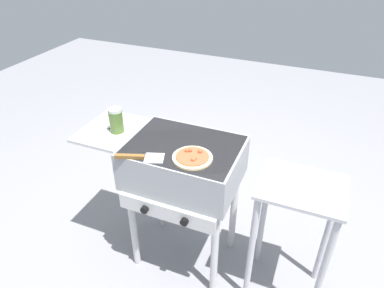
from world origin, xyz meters
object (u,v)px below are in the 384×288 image
sauce_jar (116,120)px  prep_table (295,220)px  pizza_pepperoni (192,157)px  spatula (140,157)px  grill (182,166)px

sauce_jar → prep_table: (1.08, 0.01, -0.40)m
pizza_pepperoni → prep_table: 0.66m
pizza_pepperoni → prep_table: pizza_pepperoni is taller
spatula → prep_table: bearing=14.0°
grill → spatula: bearing=-126.3°
spatula → prep_table: size_ratio=0.32×
grill → pizza_pepperoni: (0.11, -0.10, 0.15)m
pizza_pepperoni → sauce_jar: 0.53m
grill → sauce_jar: 0.46m
sauce_jar → spatula: size_ratio=0.56×
grill → prep_table: bearing=0.4°
pizza_pepperoni → sauce_jar: size_ratio=1.44×
sauce_jar → spatula: bearing=-36.4°
spatula → sauce_jar: bearing=143.6°
grill → spatula: 0.29m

